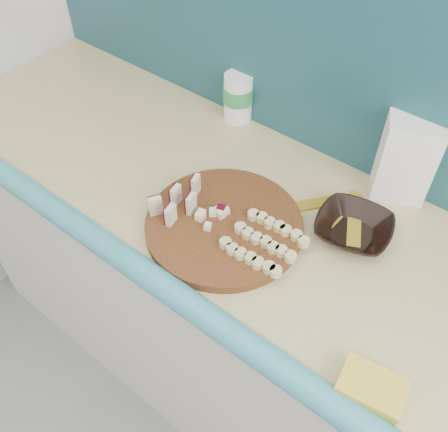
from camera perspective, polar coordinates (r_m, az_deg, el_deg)
kitchen_counter at (r=1.52m, az=6.43°, el=-12.98°), size 2.20×0.63×0.91m
backsplash at (r=1.20m, az=17.29°, el=14.47°), size 2.20×0.02×0.50m
cutting_board at (r=1.14m, az=0.00°, el=-1.06°), size 0.37×0.37×0.02m
apple_wedges at (r=1.15m, az=-5.33°, el=1.78°), size 0.08×0.14×0.05m
apple_chunks at (r=1.13m, az=-0.93°, el=0.13°), size 0.05×0.06×0.02m
banana_slices at (r=1.09m, az=4.65°, el=-2.99°), size 0.16×0.14×0.02m
brown_bowl at (r=1.16m, az=14.56°, el=-1.40°), size 0.20×0.20×0.04m
flour_bag at (r=1.23m, az=20.09°, el=6.12°), size 0.15×0.13×0.21m
canister at (r=1.42m, az=1.63°, el=13.51°), size 0.08×0.08×0.14m
sponge at (r=0.96m, az=16.46°, el=-18.37°), size 0.12×0.10×0.03m
banana_peel at (r=1.21m, az=12.97°, el=0.50°), size 0.20×0.17×0.01m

